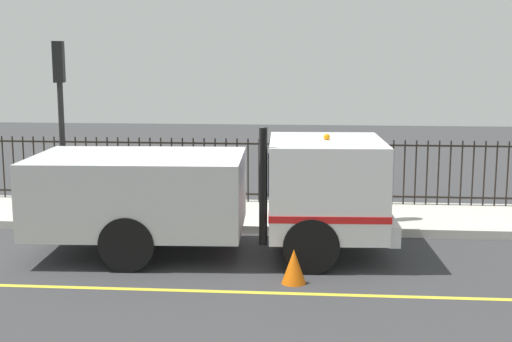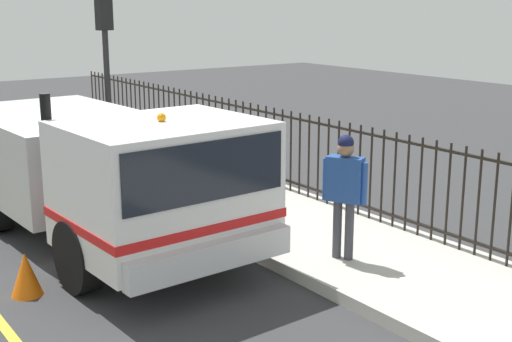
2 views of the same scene
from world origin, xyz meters
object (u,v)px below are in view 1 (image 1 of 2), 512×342
(utility_cabinet, at_px, (207,183))
(traffic_cone, at_px, (294,266))
(work_truck, at_px, (231,188))
(worker_standing, at_px, (379,170))
(traffic_light_near, at_px, (60,94))

(utility_cabinet, distance_m, traffic_cone, 5.39)
(work_truck, height_order, worker_standing, work_truck)
(traffic_cone, bearing_deg, utility_cabinet, 23.93)
(work_truck, distance_m, worker_standing, 3.65)
(worker_standing, relative_size, traffic_cone, 3.06)
(work_truck, relative_size, traffic_light_near, 1.77)
(work_truck, bearing_deg, traffic_cone, 33.80)
(worker_standing, xyz_separation_m, utility_cabinet, (1.06, 3.87, -0.52))
(worker_standing, bearing_deg, work_truck, 11.06)
(utility_cabinet, xyz_separation_m, traffic_cone, (-4.91, -2.18, -0.44))
(work_truck, relative_size, utility_cabinet, 6.09)
(work_truck, relative_size, traffic_cone, 11.71)
(work_truck, distance_m, utility_cabinet, 3.46)
(work_truck, distance_m, traffic_light_near, 4.49)
(utility_cabinet, height_order, traffic_cone, utility_cabinet)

